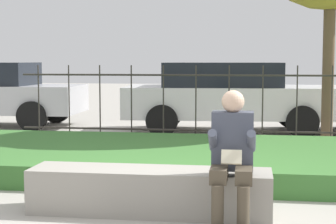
{
  "coord_description": "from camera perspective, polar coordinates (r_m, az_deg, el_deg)",
  "views": [
    {
      "loc": [
        0.97,
        -5.37,
        1.52
      ],
      "look_at": [
        0.09,
        0.51,
        0.96
      ],
      "focal_mm": 60.0,
      "sensor_mm": 36.0,
      "label": 1
    }
  ],
  "objects": [
    {
      "name": "ground_plane",
      "position": [
        5.66,
        -1.66,
        -10.22
      ],
      "size": [
        60.0,
        60.0,
        0.0
      ],
      "primitive_type": "plane",
      "color": "#A8A399"
    },
    {
      "name": "stone_bench",
      "position": [
        5.62,
        -1.86,
        -8.29
      ],
      "size": [
        2.39,
        0.55,
        0.44
      ],
      "color": "gray",
      "rests_on": "ground_plane"
    },
    {
      "name": "person_seated_reader",
      "position": [
        5.13,
        6.53,
        -4.17
      ],
      "size": [
        0.42,
        0.73,
        1.24
      ],
      "color": "black",
      "rests_on": "ground_plane"
    },
    {
      "name": "grass_berm",
      "position": [
        7.85,
        1.32,
        -4.75
      ],
      "size": [
        8.34,
        3.19,
        0.29
      ],
      "color": "#3D7533",
      "rests_on": "ground_plane"
    },
    {
      "name": "iron_fence",
      "position": [
        9.82,
        2.85,
        0.81
      ],
      "size": [
        6.34,
        0.03,
        1.42
      ],
      "color": "#332D28",
      "rests_on": "ground_plane"
    },
    {
      "name": "car_parked_center",
      "position": [
        11.89,
        6.14,
        1.71
      ],
      "size": [
        4.52,
        2.16,
        1.46
      ],
      "rotation": [
        0.0,
        0.0,
        0.06
      ],
      "color": "silver",
      "rests_on": "ground_plane"
    }
  ]
}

